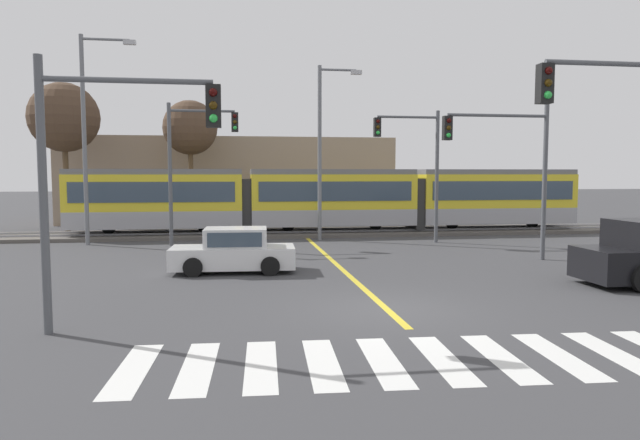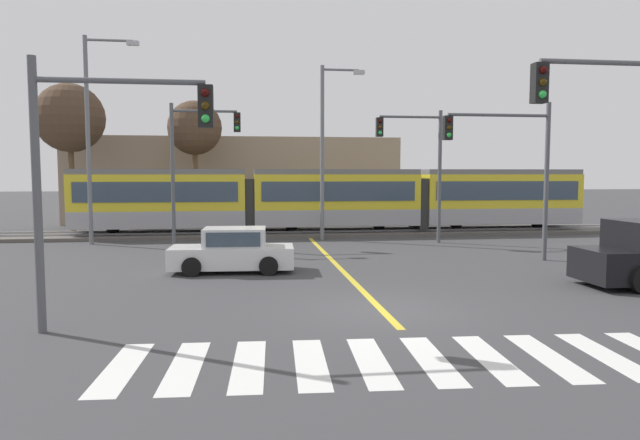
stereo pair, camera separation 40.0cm
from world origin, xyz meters
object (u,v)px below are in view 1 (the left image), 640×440
object	(u,v)px
bare_tree_west	(190,128)
traffic_light_mid_right	(511,157)
light_rail_tram	(332,197)
traffic_light_near_left	(106,152)
sedan_crossing	(234,252)
traffic_light_far_left	(192,153)
bare_tree_far_west	(64,118)
traffic_light_near_right	(633,139)
street_lamp_centre	(324,142)
traffic_light_far_right	(417,156)
street_lamp_west	(89,127)

from	to	relation	value
bare_tree_west	traffic_light_mid_right	bearing A→B (deg)	-49.45
light_rail_tram	traffic_light_near_left	distance (m)	20.46
sedan_crossing	traffic_light_mid_right	distance (m)	11.12
light_rail_tram	traffic_light_far_left	bearing A→B (deg)	-151.09
traffic_light_far_left	light_rail_tram	bearing A→B (deg)	28.91
bare_tree_far_west	bare_tree_west	bearing A→B (deg)	7.27
light_rail_tram	traffic_light_near_right	distance (m)	19.44
traffic_light_near_left	traffic_light_far_left	world-z (taller)	traffic_light_far_left
sedan_crossing	traffic_light_near_right	bearing A→B (deg)	-37.71
street_lamp_centre	bare_tree_far_west	xyz separation A→B (m)	(-14.20, 6.49, 1.61)
traffic_light_near_left	bare_tree_west	world-z (taller)	bare_tree_west
traffic_light_far_left	bare_tree_west	distance (m)	9.03
sedan_crossing	bare_tree_west	bearing A→B (deg)	99.01
traffic_light_near_right	traffic_light_far_right	size ratio (longest dim) A/B	0.99
traffic_light_far_left	street_lamp_west	size ratio (longest dim) A/B	0.68
traffic_light_far_right	bare_tree_far_west	size ratio (longest dim) A/B	0.74
light_rail_tram	street_lamp_west	bearing A→B (deg)	-165.84
light_rail_tram	traffic_light_far_right	xyz separation A→B (m)	(3.35, -4.59, 2.18)
traffic_light_near_right	traffic_light_far_right	distance (m)	14.33
traffic_light_far_left	street_lamp_centre	distance (m)	6.61
traffic_light_near_right	street_lamp_centre	world-z (taller)	street_lamp_centre
traffic_light_near_left	bare_tree_far_west	xyz separation A→B (m)	(-7.09, 22.63, 2.77)
traffic_light_near_right	traffic_light_near_left	bearing A→B (deg)	179.19
traffic_light_near_left	traffic_light_mid_right	bearing A→B (deg)	31.80
traffic_light_far_left	sedan_crossing	bearing A→B (deg)	-76.08
traffic_light_near_right	bare_tree_far_west	size ratio (longest dim) A/B	0.74
traffic_light_mid_right	street_lamp_west	world-z (taller)	street_lamp_west
street_lamp_west	bare_tree_far_west	size ratio (longest dim) A/B	1.14
traffic_light_near_right	traffic_light_mid_right	xyz separation A→B (m)	(1.15, 8.31, -0.17)
street_lamp_west	sedan_crossing	bearing A→B (deg)	-52.22
traffic_light_far_left	street_lamp_west	distance (m)	5.01
sedan_crossing	traffic_light_far_left	bearing A→B (deg)	103.92
traffic_light_near_left	traffic_light_near_right	distance (m)	11.99
light_rail_tram	street_lamp_centre	bearing A→B (deg)	-109.00
traffic_light_near_right	street_lamp_west	bearing A→B (deg)	135.36
traffic_light_far_right	street_lamp_west	xyz separation A→B (m)	(-15.44, 1.54, 1.31)
street_lamp_west	traffic_light_far_right	bearing A→B (deg)	-5.70
traffic_light_far_right	bare_tree_west	distance (m)	14.87
traffic_light_near_right	bare_tree_west	xyz separation A→B (m)	(-12.01, 23.70, 1.94)
traffic_light_near_left	traffic_light_far_right	distance (m)	18.15
traffic_light_far_right	bare_tree_west	size ratio (longest dim) A/B	0.82
traffic_light_far_right	bare_tree_far_west	world-z (taller)	bare_tree_far_west
sedan_crossing	bare_tree_far_west	xyz separation A→B (m)	(-9.67, 15.52, 5.88)
traffic_light_near_left	bare_tree_west	size ratio (longest dim) A/B	0.74
light_rail_tram	traffic_light_far_left	size ratio (longest dim) A/B	4.23
traffic_light_mid_right	traffic_light_far_left	bearing A→B (deg)	152.21
light_rail_tram	bare_tree_west	distance (m)	10.21
traffic_light_far_left	traffic_light_far_right	world-z (taller)	traffic_light_far_left
street_lamp_west	bare_tree_far_west	distance (m)	7.64
traffic_light_near_left	street_lamp_west	xyz separation A→B (m)	(-4.08, 15.69, 1.72)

